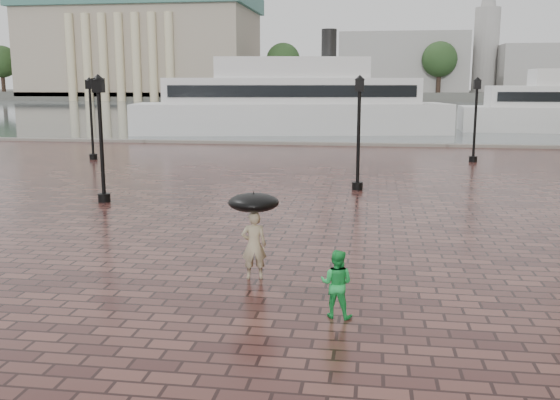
# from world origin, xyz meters

# --- Properties ---
(ground) EXTENTS (300.00, 300.00, 0.00)m
(ground) POSITION_xyz_m (0.00, 0.00, 0.00)
(ground) COLOR #331917
(ground) RESTS_ON ground
(harbour_water) EXTENTS (240.00, 240.00, 0.00)m
(harbour_water) POSITION_xyz_m (0.00, 92.00, 0.00)
(harbour_water) COLOR #424C51
(harbour_water) RESTS_ON ground
(quay_edge) EXTENTS (80.00, 0.60, 0.30)m
(quay_edge) POSITION_xyz_m (0.00, 32.00, 0.00)
(quay_edge) COLOR slate
(quay_edge) RESTS_ON ground
(far_shore) EXTENTS (300.00, 60.00, 2.00)m
(far_shore) POSITION_xyz_m (0.00, 160.00, 1.00)
(far_shore) COLOR #4C4C47
(far_shore) RESTS_ON ground
(museum) EXTENTS (57.00, 32.50, 26.00)m
(museum) POSITION_xyz_m (-55.00, 144.61, 13.91)
(museum) COLOR gray
(museum) RESTS_ON ground
(far_trees) EXTENTS (188.00, 8.00, 13.50)m
(far_trees) POSITION_xyz_m (0.00, 138.00, 9.42)
(far_trees) COLOR #2D2119
(far_trees) RESTS_ON ground
(street_lamps) EXTENTS (21.44, 14.44, 4.40)m
(street_lamps) POSITION_xyz_m (-1.50, 17.50, 2.33)
(street_lamps) COLOR black
(street_lamps) RESTS_ON ground
(adult_pedestrian) EXTENTS (0.62, 0.48, 1.51)m
(adult_pedestrian) POSITION_xyz_m (1.07, 1.95, 0.76)
(adult_pedestrian) COLOR tan
(adult_pedestrian) RESTS_ON ground
(child_pedestrian) EXTENTS (0.70, 0.59, 1.27)m
(child_pedestrian) POSITION_xyz_m (3.00, -0.06, 0.63)
(child_pedestrian) COLOR green
(child_pedestrian) RESTS_ON ground
(ferry_near) EXTENTS (27.00, 10.83, 8.63)m
(ferry_near) POSITION_xyz_m (-3.38, 41.91, 2.59)
(ferry_near) COLOR silver
(ferry_near) RESTS_ON ground
(umbrella) EXTENTS (1.10, 1.10, 1.09)m
(umbrella) POSITION_xyz_m (1.07, 1.95, 1.71)
(umbrella) COLOR black
(umbrella) RESTS_ON ground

